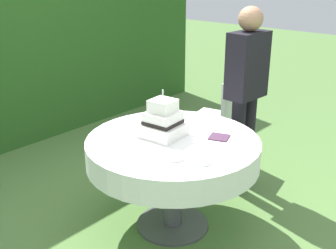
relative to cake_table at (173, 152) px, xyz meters
The scene contains 9 objects.
ground_plane 0.63m from the cake_table, ahead, with size 20.00×20.00×0.00m, color #547A3D.
cake_table is the anchor object (origin of this frame).
wedding_cake 0.23m from the cake_table, 87.09° to the left, with size 0.31×0.31×0.35m.
serving_plate_near 0.34m from the cake_table, 138.09° to the right, with size 0.13×0.13×0.01m, color white.
serving_plate_far 0.41m from the cake_table, 23.44° to the left, with size 0.11×0.11×0.01m, color white.
serving_plate_left 0.44m from the cake_table, 114.42° to the right, with size 0.13×0.13×0.01m, color white.
napkin_stack 0.35m from the cake_table, 44.60° to the right, with size 0.14×0.14×0.01m, color #4C2D47.
garden_chair 1.21m from the cake_table, 17.41° to the left, with size 0.47×0.47×0.89m.
standing_person 0.93m from the cake_table, ahead, with size 0.37×0.22×1.60m.
Camera 1 is at (-2.13, -1.81, 1.92)m, focal length 45.19 mm.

